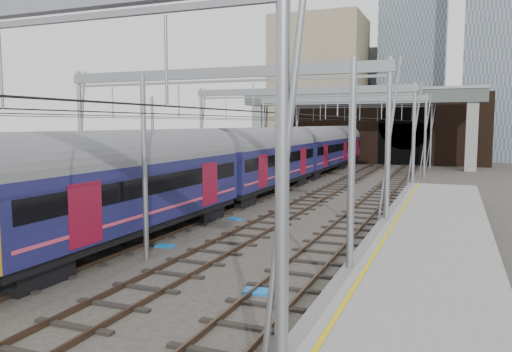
% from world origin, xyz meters
% --- Properties ---
extents(ground, '(160.00, 160.00, 0.00)m').
position_xyz_m(ground, '(0.00, 0.00, 0.00)').
color(ground, '#38332D').
rests_on(ground, ground).
extents(platform_right, '(4.32, 47.00, 1.12)m').
position_xyz_m(platform_right, '(10.18, -1.50, 0.55)').
color(platform_right, gray).
rests_on(platform_right, ground).
extents(tracks, '(14.40, 80.00, 0.22)m').
position_xyz_m(tracks, '(0.00, 15.00, 0.02)').
color(tracks, '#4C3828').
rests_on(tracks, ground).
extents(overhead_line, '(16.80, 80.00, 8.00)m').
position_xyz_m(overhead_line, '(0.00, 21.49, 6.57)').
color(overhead_line, gray).
rests_on(overhead_line, ground).
extents(retaining_wall, '(28.00, 2.75, 9.00)m').
position_xyz_m(retaining_wall, '(1.40, 51.93, 4.33)').
color(retaining_wall, black).
rests_on(retaining_wall, ground).
extents(overbridge, '(28.00, 3.00, 9.25)m').
position_xyz_m(overbridge, '(0.00, 46.00, 7.27)').
color(overbridge, gray).
rests_on(overbridge, ground).
extents(city_skyline, '(37.50, 27.50, 60.00)m').
position_xyz_m(city_skyline, '(2.73, 70.48, 17.09)').
color(city_skyline, tan).
rests_on(city_skyline, ground).
extents(train_main, '(2.88, 66.62, 4.93)m').
position_xyz_m(train_main, '(-2.00, 28.81, 2.54)').
color(train_main, black).
rests_on(train_main, ground).
extents(train_second, '(2.79, 64.42, 4.80)m').
position_xyz_m(train_second, '(-6.00, 32.43, 2.48)').
color(train_second, black).
rests_on(train_second, ground).
extents(equip_cover_a, '(0.74, 0.53, 0.09)m').
position_xyz_m(equip_cover_a, '(-0.37, 3.91, 0.04)').
color(equip_cover_a, blue).
rests_on(equip_cover_a, ground).
extents(equip_cover_b, '(0.86, 0.75, 0.09)m').
position_xyz_m(equip_cover_b, '(-0.08, 10.47, 0.04)').
color(equip_cover_b, blue).
rests_on(equip_cover_b, ground).
extents(equip_cover_c, '(0.85, 0.65, 0.09)m').
position_xyz_m(equip_cover_c, '(5.36, 0.01, 0.05)').
color(equip_cover_c, blue).
rests_on(equip_cover_c, ground).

